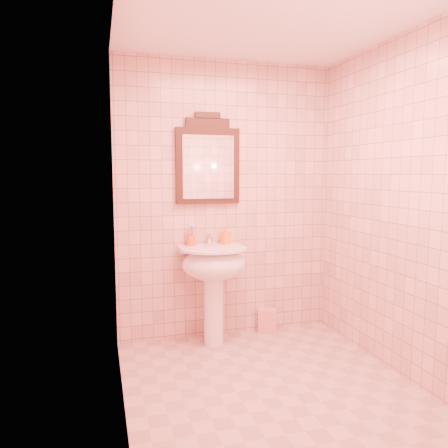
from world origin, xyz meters
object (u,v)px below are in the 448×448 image
object	(u,v)px
mirror	(208,162)
toothbrush_cup	(191,240)
towel	(267,320)
pedestal_sink	(214,271)
soap_dispenser	(226,236)

from	to	relation	value
mirror	toothbrush_cup	xyz separation A→B (m)	(-0.16, -0.04, -0.69)
toothbrush_cup	towel	xyz separation A→B (m)	(0.73, 0.01, -0.81)
pedestal_sink	soap_dispenser	bearing A→B (deg)	45.22
pedestal_sink	mirror	distance (m)	0.96
soap_dispenser	towel	bearing A→B (deg)	-14.27
pedestal_sink	soap_dispenser	xyz separation A→B (m)	(0.15, 0.15, 0.28)
mirror	soap_dispenser	bearing A→B (deg)	-17.62
mirror	pedestal_sink	bearing A→B (deg)	-90.00
toothbrush_cup	soap_dispenser	size ratio (longest dim) A/B	1.10
soap_dispenser	mirror	bearing A→B (deg)	145.95
pedestal_sink	towel	xyz separation A→B (m)	(0.57, 0.17, -0.55)
mirror	towel	distance (m)	1.60
soap_dispenser	towel	size ratio (longest dim) A/B	0.75
mirror	towel	world-z (taller)	mirror
mirror	towel	xyz separation A→B (m)	(0.57, -0.03, -1.49)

